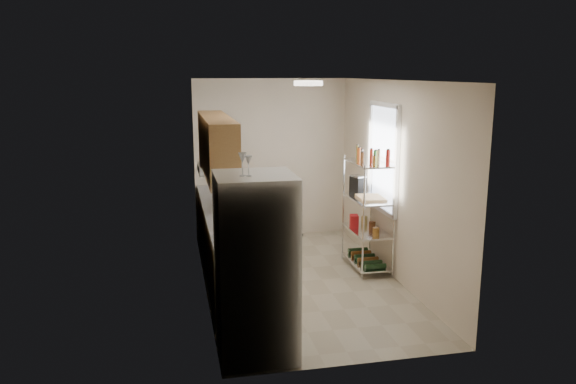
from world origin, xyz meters
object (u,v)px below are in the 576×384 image
(refrigerator, at_px, (256,267))
(espresso_machine, at_px, (358,184))
(rice_cooker, at_px, (225,203))
(cutting_board, at_px, (371,198))
(frying_pan_large, at_px, (223,207))

(refrigerator, height_order, espresso_machine, refrigerator)
(rice_cooker, bearing_deg, cutting_board, -5.11)
(espresso_machine, bearing_deg, cutting_board, -98.65)
(refrigerator, height_order, frying_pan_large, refrigerator)
(frying_pan_large, bearing_deg, espresso_machine, -5.93)
(rice_cooker, distance_m, espresso_machine, 1.93)
(cutting_board, height_order, espresso_machine, espresso_machine)
(refrigerator, xyz_separation_m, rice_cooker, (-0.08, 2.21, 0.12))
(frying_pan_large, xyz_separation_m, espresso_machine, (1.92, 0.04, 0.22))
(rice_cooker, distance_m, frying_pan_large, 0.19)
(cutting_board, bearing_deg, frying_pan_large, 170.25)
(frying_pan_large, bearing_deg, rice_cooker, -94.30)
(refrigerator, bearing_deg, rice_cooker, 91.96)
(refrigerator, relative_size, cutting_board, 4.12)
(espresso_machine, bearing_deg, refrigerator, -144.35)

